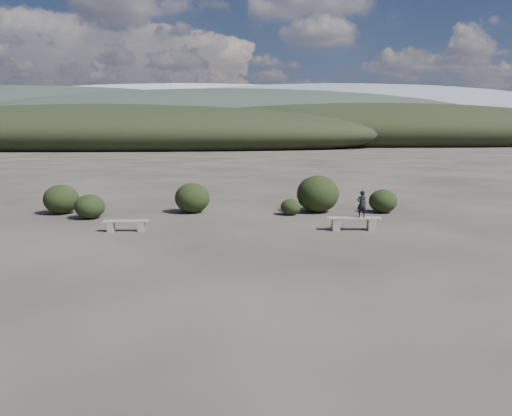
{
  "coord_description": "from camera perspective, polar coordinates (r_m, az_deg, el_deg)",
  "views": [
    {
      "loc": [
        0.07,
        -11.97,
        3.5
      ],
      "look_at": [
        0.79,
        3.5,
        1.1
      ],
      "focal_mm": 35.0,
      "sensor_mm": 36.0,
      "label": 1
    }
  ],
  "objects": [
    {
      "name": "shrub_d",
      "position": [
        21.76,
        7.07,
        1.61
      ],
      "size": [
        1.83,
        1.83,
        1.6
      ],
      "primitive_type": "ellipsoid",
      "color": "black",
      "rests_on": "ground"
    },
    {
      "name": "bench_right",
      "position": [
        18.02,
        11.1,
        -1.63
      ],
      "size": [
        1.9,
        0.49,
        0.47
      ],
      "rotation": [
        0.0,
        0.0,
        -0.05
      ],
      "color": "gray",
      "rests_on": "ground"
    },
    {
      "name": "bench_left",
      "position": [
        18.1,
        -14.64,
        -1.86
      ],
      "size": [
        1.59,
        0.33,
        0.4
      ],
      "rotation": [
        0.0,
        0.0,
        0.0
      ],
      "color": "gray",
      "rests_on": "ground"
    },
    {
      "name": "ground",
      "position": [
        12.47,
        -2.91,
        -7.5
      ],
      "size": [
        1200.0,
        1200.0,
        0.0
      ],
      "primitive_type": "plane",
      "color": "#2A2621",
      "rests_on": "ground"
    },
    {
      "name": "seated_person",
      "position": [
        17.96,
        11.98,
        0.45
      ],
      "size": [
        0.37,
        0.26,
        0.95
      ],
      "primitive_type": "imported",
      "rotation": [
        0.0,
        0.0,
        3.24
      ],
      "color": "black",
      "rests_on": "bench_right"
    },
    {
      "name": "shrub_f",
      "position": [
        22.76,
        -21.37,
        0.94
      ],
      "size": [
        1.47,
        1.47,
        1.24
      ],
      "primitive_type": "ellipsoid",
      "color": "black",
      "rests_on": "ground"
    },
    {
      "name": "shrub_c",
      "position": [
        20.96,
        3.98,
        0.12
      ],
      "size": [
        0.85,
        0.85,
        0.68
      ],
      "primitive_type": "ellipsoid",
      "color": "black",
      "rests_on": "ground"
    },
    {
      "name": "mountain_ridges",
      "position": [
        351.19,
        -3.98,
        9.99
      ],
      "size": [
        500.0,
        400.0,
        56.0
      ],
      "color": "black",
      "rests_on": "ground"
    },
    {
      "name": "shrub_b",
      "position": [
        21.64,
        -7.29,
        1.16
      ],
      "size": [
        1.5,
        1.5,
        1.29
      ],
      "primitive_type": "ellipsoid",
      "color": "black",
      "rests_on": "ground"
    },
    {
      "name": "shrub_e",
      "position": [
        22.17,
        14.31,
        0.77
      ],
      "size": [
        1.21,
        1.21,
        1.01
      ],
      "primitive_type": "ellipsoid",
      "color": "black",
      "rests_on": "ground"
    },
    {
      "name": "shrub_a",
      "position": [
        21.11,
        -18.46,
        0.16
      ],
      "size": [
        1.2,
        1.2,
        0.98
      ],
      "primitive_type": "ellipsoid",
      "color": "black",
      "rests_on": "ground"
    }
  ]
}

